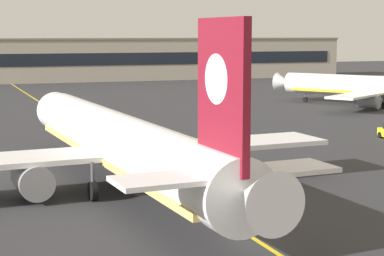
% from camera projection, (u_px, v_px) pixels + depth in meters
% --- Properties ---
extents(ground_plane, '(400.00, 400.00, 0.00)m').
position_uv_depth(ground_plane, '(247.00, 247.00, 34.65)').
color(ground_plane, '#2D2D30').
extents(taxiway_centreline, '(6.09, 179.92, 0.01)m').
position_uv_depth(taxiway_centreline, '(117.00, 151.00, 62.72)').
color(taxiway_centreline, yellow).
rests_on(taxiway_centreline, ground).
extents(airliner_foreground, '(32.29, 41.53, 11.65)m').
position_uv_depth(airliner_foreground, '(122.00, 143.00, 46.49)').
color(airliner_foreground, white).
rests_on(airliner_foreground, ground).
extents(airliner_background, '(25.23, 30.81, 9.97)m').
position_uv_depth(airliner_background, '(381.00, 88.00, 100.45)').
color(airliner_background, white).
rests_on(airliner_background, ground).
extents(safety_cone_by_nose_gear, '(0.44, 0.44, 0.55)m').
position_uv_depth(safety_cone_by_nose_gear, '(101.00, 148.00, 63.22)').
color(safety_cone_by_nose_gear, orange).
rests_on(safety_cone_by_nose_gear, ground).
extents(terminal_building, '(137.02, 12.40, 9.86)m').
position_uv_depth(terminal_building, '(63.00, 60.00, 154.92)').
color(terminal_building, '#B2A893').
rests_on(terminal_building, ground).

